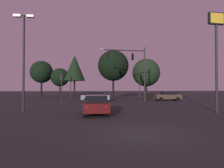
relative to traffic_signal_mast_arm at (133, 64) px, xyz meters
name	(u,v)px	position (x,y,z in m)	size (l,w,h in m)	color
ground_plane	(103,100)	(-3.77, 6.40, -5.45)	(168.00, 168.00, 0.00)	black
traffic_signal_mast_arm	(133,64)	(0.00, 0.00, 0.00)	(6.59, 0.58, 7.95)	#232326
traffic_light_corner_left	(71,83)	(-9.23, 4.71, -2.64)	(0.36, 0.38, 3.95)	#232326
traffic_light_corner_right	(61,83)	(-9.79, -1.28, -2.71)	(0.31, 0.35, 3.85)	#232326
traffic_light_median	(140,80)	(2.07, 4.10, -2.03)	(0.33, 0.37, 4.87)	#232326
car_nearside_lane	(96,104)	(-5.62, -11.48, -4.65)	(1.87, 4.47, 1.52)	#4C0F0F
car_crossing_left	(168,96)	(6.39, 2.83, -4.66)	(4.18, 2.11, 1.52)	#473828
car_crossing_right	(96,96)	(-5.27, 1.87, -4.66)	(4.28, 1.77, 1.52)	gray
parking_lot_lamp_post	(24,51)	(-11.83, -9.42, -0.13)	(1.70, 0.36, 8.47)	#232326
store_sign_illuminated	(216,41)	(4.37, -12.01, 0.57)	(1.42, 0.38, 8.38)	#232326
tree_behind_sign	(75,68)	(-9.42, 14.99, 0.91)	(4.53, 4.53, 9.14)	black
tree_left_far	(146,73)	(5.23, 10.95, -0.32)	(5.61, 5.61, 7.95)	black
tree_center_horizon	(42,72)	(-17.75, 21.04, 0.43)	(5.37, 5.37, 8.58)	black
tree_right_cluster	(113,66)	(-1.72, 9.22, 0.84)	(5.85, 5.85, 9.22)	black
tree_lot_edge	(60,77)	(-13.11, 19.14, -0.94)	(4.26, 4.26, 6.65)	black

